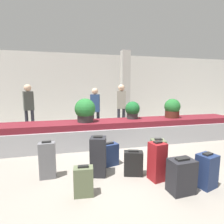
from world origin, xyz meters
name	(u,v)px	position (x,y,z in m)	size (l,w,h in m)	color
ground_plane	(128,164)	(0.00, 0.00, 0.00)	(18.00, 18.00, 0.00)	gray
back_wall	(95,88)	(0.00, 5.03, 1.60)	(18.00, 0.06, 3.20)	silver
carousel	(112,132)	(0.00, 1.45, 0.33)	(8.26, 0.98, 0.69)	#9E9EA3
pillar	(125,89)	(1.18, 3.94, 1.60)	(0.36, 0.36, 3.20)	beige
suitcase_0	(84,181)	(-1.01, -0.89, 0.23)	(0.31, 0.20, 0.48)	#5B6647
suitcase_1	(133,163)	(-0.05, -0.47, 0.23)	(0.39, 0.27, 0.49)	black
suitcase_2	(98,156)	(-0.69, -0.32, 0.37)	(0.35, 0.34, 0.77)	#232328
suitcase_3	(109,154)	(-0.41, 0.05, 0.24)	(0.44, 0.32, 0.50)	navy
suitcase_4	(158,153)	(0.60, -0.21, 0.28)	(0.32, 0.31, 0.59)	#5B6647
suitcase_5	(47,160)	(-1.60, -0.20, 0.34)	(0.29, 0.17, 0.70)	slate
suitcase_6	(181,176)	(0.50, -1.16, 0.27)	(0.40, 0.30, 0.57)	#232328
suitcase_7	(157,161)	(0.31, -0.73, 0.34)	(0.29, 0.30, 0.71)	maroon
suitcase_8	(206,171)	(1.00, -1.13, 0.28)	(0.35, 0.32, 0.59)	navy
potted_plant_0	(172,108)	(1.99, 1.51, 0.98)	(0.50, 0.50, 0.60)	#4C2319
potted_plant_1	(85,110)	(-0.77, 1.44, 1.02)	(0.58, 0.58, 0.66)	#2D2D2D
potted_plant_2	(132,110)	(0.69, 1.61, 0.96)	(0.45, 0.45, 0.53)	#2D2D2D
traveler_0	(121,103)	(0.72, 2.96, 1.07)	(0.35, 0.25, 1.76)	#282833
traveler_1	(29,104)	(-2.61, 3.27, 1.06)	(0.37, 0.29, 1.76)	#282833
traveler_2	(95,107)	(-0.31, 2.77, 0.97)	(0.36, 0.27, 1.63)	#282833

